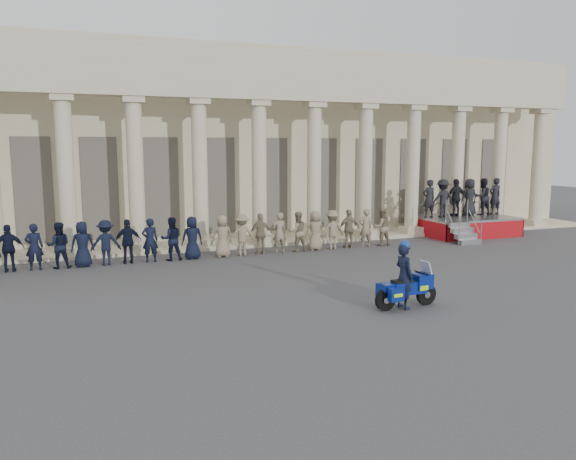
# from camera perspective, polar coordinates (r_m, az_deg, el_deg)

# --- Properties ---
(ground) EXTENTS (90.00, 90.00, 0.00)m
(ground) POSITION_cam_1_polar(r_m,az_deg,el_deg) (17.05, 1.34, -6.25)
(ground) COLOR #3E3E40
(ground) RESTS_ON ground
(building) EXTENTS (40.00, 12.50, 9.00)m
(building) POSITION_cam_1_polar(r_m,az_deg,el_deg) (30.65, -9.28, 8.70)
(building) COLOR #C3B692
(building) RESTS_ON ground
(officer_rank) EXTENTS (18.73, 0.63, 1.67)m
(officer_rank) POSITION_cam_1_polar(r_m,az_deg,el_deg) (21.96, -11.19, -0.86)
(officer_rank) COLOR black
(officer_rank) RESTS_ON ground
(reviewing_stand) EXTENTS (4.68, 4.26, 2.77)m
(reviewing_stand) POSITION_cam_1_polar(r_m,az_deg,el_deg) (29.11, 17.33, 2.57)
(reviewing_stand) COLOR gray
(reviewing_stand) RESTS_ON ground
(motorcycle) EXTENTS (1.94, 0.81, 1.24)m
(motorcycle) POSITION_cam_1_polar(r_m,az_deg,el_deg) (15.57, 11.99, -5.80)
(motorcycle) COLOR black
(motorcycle) RESTS_ON ground
(rider) EXTENTS (0.47, 0.67, 1.86)m
(rider) POSITION_cam_1_polar(r_m,az_deg,el_deg) (15.42, 11.72, -4.47)
(rider) COLOR black
(rider) RESTS_ON ground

